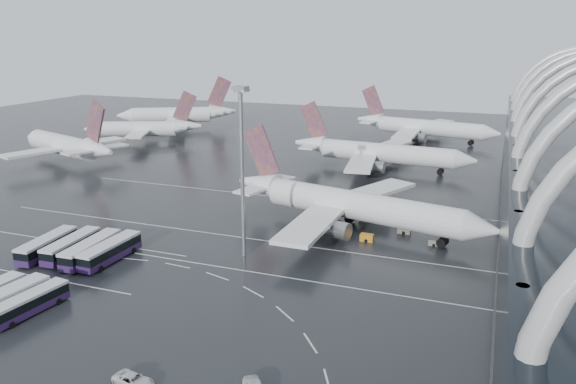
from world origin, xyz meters
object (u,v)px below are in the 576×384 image
(airliner_main, at_px, (349,205))
(bus_row_far_c, at_px, (29,303))
(van_curve_a, at_px, (133,381))
(airliner_gate_c, at_px, (422,128))
(jet_remote_far, at_px, (179,115))
(gse_cart_belly_a, at_px, (367,238))
(jet_remote_mid, at_px, (145,129))
(floodlight_mast, at_px, (242,152))
(gse_cart_belly_b, at_px, (404,230))
(bus_row_near_b, at_px, (71,246))
(jet_remote_west, at_px, (68,146))
(bus_row_near_a, at_px, (47,245))
(gse_cart_belly_c, at_px, (312,233))
(bus_row_far_b, at_px, (3,302))
(gse_cart_belly_d, at_px, (434,242))
(bus_row_near_c, at_px, (91,249))
(bus_row_near_d, at_px, (110,251))
(gse_cart_belly_e, at_px, (364,216))
(airliner_gate_b, at_px, (378,153))

(airliner_main, distance_m, bus_row_far_c, 60.16)
(van_curve_a, bearing_deg, airliner_gate_c, 5.50)
(jet_remote_far, distance_m, gse_cart_belly_a, 143.45)
(jet_remote_mid, height_order, van_curve_a, jet_remote_mid)
(jet_remote_far, relative_size, floodlight_mast, 1.53)
(gse_cart_belly_b, bearing_deg, bus_row_near_b, -148.54)
(airliner_main, bearing_deg, jet_remote_west, 177.09)
(airliner_gate_c, height_order, jet_remote_west, jet_remote_west)
(bus_row_near_a, xyz_separation_m, gse_cart_belly_c, (40.63, 25.72, -1.27))
(bus_row_far_b, height_order, gse_cart_belly_d, bus_row_far_b)
(airliner_gate_c, relative_size, van_curve_a, 10.67)
(floodlight_mast, bearing_deg, bus_row_near_c, -155.70)
(airliner_main, bearing_deg, gse_cart_belly_d, 0.81)
(jet_remote_mid, distance_m, gse_cart_belly_d, 128.65)
(jet_remote_far, height_order, bus_row_near_a, jet_remote_far)
(jet_remote_far, bearing_deg, gse_cart_belly_c, 104.06)
(gse_cart_belly_a, bearing_deg, bus_row_near_c, -148.84)
(bus_row_near_d, xyz_separation_m, gse_cart_belly_b, (44.87, 31.90, -1.15))
(airliner_main, relative_size, bus_row_far_c, 4.60)
(bus_row_near_b, bearing_deg, bus_row_near_c, -96.59)
(jet_remote_west, height_order, jet_remote_far, jet_remote_far)
(jet_remote_far, bearing_deg, jet_remote_mid, 70.96)
(airliner_gate_c, relative_size, gse_cart_belly_e, 25.47)
(bus_row_far_b, height_order, gse_cart_belly_c, bus_row_far_b)
(bus_row_far_b, bearing_deg, bus_row_far_c, -63.11)
(bus_row_near_b, bearing_deg, bus_row_far_b, -166.90)
(van_curve_a, bearing_deg, gse_cart_belly_b, -9.37)
(airliner_gate_c, xyz_separation_m, bus_row_near_d, (-34.20, -132.73, -2.92))
(bus_row_far_b, height_order, gse_cart_belly_a, bus_row_far_b)
(bus_row_far_c, xyz_separation_m, gse_cart_belly_b, (43.33, 51.58, -0.94))
(jet_remote_mid, xyz_separation_m, gse_cart_belly_e, (93.58, -57.04, -4.14))
(jet_remote_west, xyz_separation_m, gse_cart_belly_c, (87.98, -33.30, -4.77))
(bus_row_near_a, xyz_separation_m, floodlight_mast, (32.56, 11.91, 16.75))
(gse_cart_belly_a, bearing_deg, gse_cart_belly_d, 10.41)
(airliner_gate_c, height_order, gse_cart_belly_e, airliner_gate_c)
(bus_row_far_b, xyz_separation_m, gse_cart_belly_c, (30.32, 44.90, -1.31))
(gse_cart_belly_a, xyz_separation_m, gse_cart_belly_b, (5.85, 6.84, 0.00))
(bus_row_far_b, distance_m, gse_cart_belly_b, 70.44)
(gse_cart_belly_a, bearing_deg, airliner_gate_b, 100.32)
(jet_remote_far, distance_m, bus_row_near_d, 140.76)
(airliner_gate_c, xyz_separation_m, gse_cart_belly_a, (4.82, -107.67, -4.07))
(airliner_main, height_order, gse_cart_belly_c, airliner_main)
(bus_row_near_c, xyz_separation_m, bus_row_far_c, (4.99, -19.05, -0.24))
(bus_row_near_a, bearing_deg, gse_cart_belly_e, -55.04)
(bus_row_far_c, height_order, gse_cart_belly_b, bus_row_far_c)
(bus_row_far_c, bearing_deg, van_curve_a, -103.74)
(airliner_main, relative_size, jet_remote_mid, 1.39)
(bus_row_near_d, relative_size, gse_cart_belly_d, 6.68)
(airliner_gate_b, height_order, bus_row_near_d, airliner_gate_b)
(airliner_gate_c, bearing_deg, gse_cart_belly_a, -75.36)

